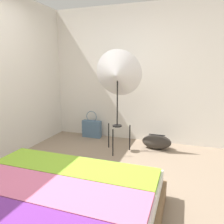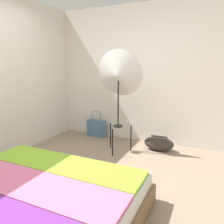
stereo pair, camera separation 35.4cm
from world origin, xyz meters
name	(u,v)px [view 1 (the left image)]	position (x,y,z in m)	size (l,w,h in m)	color
ground_plane	(70,198)	(0.00, 0.00, 0.00)	(14.00, 14.00, 0.00)	gray
wall_back	(125,75)	(0.00, 2.26, 1.30)	(8.00, 0.05, 2.60)	silver
wall_side_left	(17,76)	(-1.51, 1.00, 1.30)	(0.05, 8.00, 2.60)	silver
photo_umbrella	(117,75)	(0.08, 1.51, 1.32)	(0.79, 0.41, 1.74)	black
tote_bag	(92,128)	(-0.66, 2.08, 0.19)	(0.40, 0.12, 0.56)	slate
duffel_bag	(157,142)	(0.72, 1.85, 0.13)	(0.52, 0.26, 0.26)	#332D28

